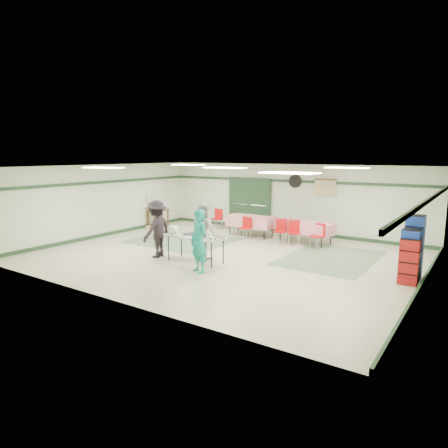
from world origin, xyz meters
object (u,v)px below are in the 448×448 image
Objects in this scene: volunteer_dark at (157,229)px; chair_loose_b at (204,216)px; chair_b at (281,229)px; printer_table at (158,212)px; dining_table_b at (251,221)px; dining_table_a at (305,227)px; crate_stack_blue_b at (410,256)px; office_printer at (160,205)px; volunteer_grey at (204,230)px; chair_d at (246,226)px; chair_a at (294,230)px; chair_c at (319,233)px; serving_table at (195,238)px; crate_stack_blue_a at (414,247)px; broom at (148,211)px; chair_loose_a at (217,217)px; volunteer_teal at (199,241)px; crate_stack_red at (409,261)px.

volunteer_dark is 2.05× the size of chair_loose_b.
printer_table is (-5.80, 0.02, 0.11)m from chair_b.
printer_table is at bearing -171.01° from dining_table_b.
dining_table_a is 4.70m from crate_stack_blue_b.
dining_table_b is 3.91× the size of office_printer.
volunteer_grey reaches higher than chair_d.
chair_a is 0.87m from chair_c.
volunteer_grey is (-0.09, 0.52, 0.12)m from serving_table.
crate_stack_blue_a is 1.14× the size of broom.
chair_loose_b reaches higher than dining_table_b.
chair_c is (2.43, 3.07, -0.33)m from volunteer_grey.
chair_loose_a is at bearing -171.88° from volunteer_dark.
volunteer_teal is 1.73× the size of printer_table.
chair_c is 2.78m from chair_d.
crate_stack_red reaches higher than printer_table.
dining_table_b is 2.20× the size of chair_loose_b.
broom reaches higher than office_printer.
serving_table is at bearing -115.89° from chair_b.
volunteer_grey is 1.49× the size of crate_stack_red.
serving_table is 1.26× the size of broom.
printer_table is at bearing 168.76° from chair_b.
volunteer_grey is 1.27× the size of crate_stack_blue_b.
broom is (-0.08, -0.48, 0.09)m from printer_table.
crate_stack_blue_a is (3.82, -2.33, 0.23)m from dining_table_a.
volunteer_teal is at bearing -28.25° from printer_table.
volunteer_grey is 0.97× the size of volunteer_dark.
volunteer_dark is at bearing -105.33° from chair_d.
volunteer_dark is at bearing -172.16° from serving_table.
volunteer_teal reaches higher than chair_d.
chair_b is at bearing 20.32° from chair_loose_b.
crate_stack_blue_b is at bearing 90.00° from crate_stack_red.
printer_table is (-7.19, 0.02, 0.13)m from chair_c.
dining_table_b is at bearing 155.59° from crate_stack_blue_b.
chair_loose_b is 0.64× the size of crate_stack_blue_b.
volunteer_teal is 4.36m from chair_b.
chair_c is 5.40m from chair_loose_b.
volunteer_grey is at bearing -170.71° from crate_stack_blue_b.
crate_stack_blue_b is at bearing -22.29° from chair_d.
chair_a is (-0.16, -0.57, -0.05)m from dining_table_a.
chair_c is at bearing 57.00° from serving_table.
volunteer_grey is 5.62m from crate_stack_blue_b.
crate_stack_red is at bearing -23.68° from dining_table_b.
office_printer is 0.65m from broom.
dining_table_a is 2.43× the size of chair_loose_b.
dining_table_a is 2.46× the size of chair_loose_a.
serving_table is 1.60× the size of crate_stack_red.
volunteer_teal is 1.49m from volunteer_grey.
chair_c is at bearing 5.85° from office_printer.
serving_table is 4.29m from chair_c.
serving_table is at bearing -161.46° from crate_stack_blue_a.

